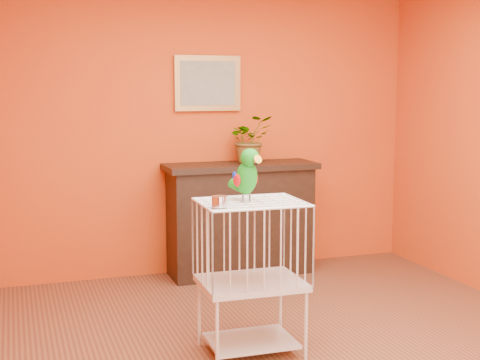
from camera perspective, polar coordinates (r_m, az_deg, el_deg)
name	(u,v)px	position (r m, az deg, el deg)	size (l,w,h in m)	color
ground	(307,359)	(4.42, 5.73, -14.99)	(4.50, 4.50, 0.00)	brown
room_shell	(311,109)	(4.07, 6.04, 6.02)	(4.50, 4.50, 4.50)	#C34812
console_cabinet	(240,219)	(6.14, 0.04, -3.33)	(1.39, 0.50, 1.03)	black
potted_plant	(249,144)	(6.11, 0.74, 3.07)	(0.39, 0.43, 0.34)	#26722D
framed_picture	(208,83)	(6.15, -2.77, 8.24)	(0.62, 0.04, 0.50)	#B1823F
birdcage	(251,275)	(4.33, 0.95, -8.12)	(0.66, 0.51, 1.00)	beige
feed_cup	(219,201)	(4.00, -1.76, -1.85)	(0.10, 0.10, 0.07)	silver
parrot	(247,174)	(4.22, 0.57, 0.51)	(0.18, 0.31, 0.34)	#59544C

